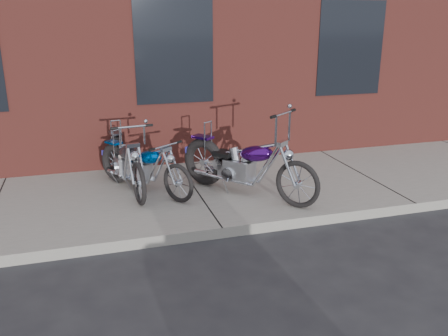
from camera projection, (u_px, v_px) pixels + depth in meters
name	position (u px, v px, depth m)	size (l,w,h in m)	color
ground	(222.00, 238.00, 6.25)	(120.00, 120.00, 0.00)	black
sidewalk	(196.00, 194.00, 7.60)	(22.00, 3.00, 0.15)	gray
chopper_purple	(244.00, 167.00, 7.27)	(1.59, 2.00, 1.37)	black
chopper_blue	(143.00, 168.00, 7.44)	(1.25, 1.77, 0.90)	black
chopper_third	(126.00, 163.00, 7.61)	(0.55, 2.23, 1.14)	black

